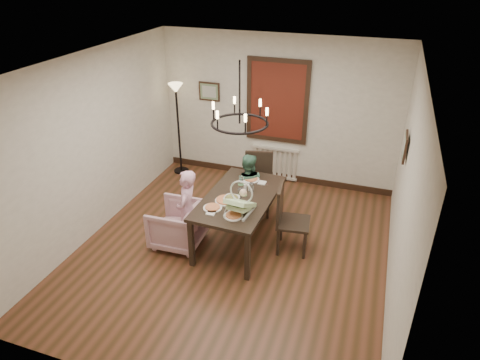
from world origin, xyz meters
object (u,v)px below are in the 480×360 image
Objects in this scene: dining_table at (240,201)px; seated_man at (247,193)px; floor_lamp at (179,130)px; chair_far at (258,185)px; chair_right at (294,219)px; armchair at (177,225)px; baby_bouncer at (240,202)px; elderly_woman at (188,217)px; drinking_glass at (240,193)px.

seated_man reaches higher than dining_table.
chair_far is at bearing -26.95° from floor_lamp.
dining_table is 0.84m from chair_right.
armchair is 1.51× the size of baby_bouncer.
seated_man is at bearing 108.70° from baby_bouncer.
elderly_woman is (-0.69, -1.30, 0.00)m from chair_far.
chair_right reaches higher than dining_table.
seated_man is (0.78, 1.04, 0.15)m from armchair.
elderly_woman is at bearing -130.70° from chair_far.
floor_lamp reaches higher than chair_right.
armchair is at bearing -159.09° from drinking_glass.
dining_table is at bearing 86.86° from chair_right.
armchair is 0.77× the size of seated_man.
floor_lamp is (-1.93, 1.89, 0.18)m from dining_table.
drinking_glass is (0.01, -0.93, 0.35)m from chair_far.
dining_table is at bearing 130.20° from drinking_glass.
baby_bouncer is (1.03, -0.04, 0.63)m from armchair.
floor_lamp is at bearing 49.14° from chair_right.
dining_table is 1.64× the size of chair_far.
dining_table reaches higher than armchair.
chair_far is 0.99× the size of elderly_woman.
chair_right is 0.92m from baby_bouncer.
floor_lamp reaches higher than baby_bouncer.
armchair is at bearing -65.13° from floor_lamp.
seated_man is 6.34× the size of drinking_glass.
chair_far is at bearing 91.48° from dining_table.
seated_man is (0.59, 1.06, -0.05)m from elderly_woman.
dining_table is at bearing 110.85° from armchair.
drinking_glass is (-0.13, 0.38, -0.08)m from baby_bouncer.
chair_right is 1.77m from armchair.
baby_bouncer is (0.14, -1.32, 0.43)m from chair_far.
armchair is 0.42× the size of floor_lamp.
seated_man is 0.54× the size of floor_lamp.
baby_bouncer is (0.25, -1.08, 0.48)m from seated_man.
chair_far is 0.59× the size of floor_lamp.
armchair is 1.21m from baby_bouncer.
elderly_woman is 2.63m from floor_lamp.
chair_right is 1.44× the size of armchair.
chair_far is 0.99× the size of chair_right.
drinking_glass is at bearing 108.68° from elderly_woman.
seated_man is 1.20m from baby_bouncer.
chair_far is 1.39m from baby_bouncer.
seated_man is 0.80m from drinking_glass.
chair_far is at bearing 143.20° from armchair.
seated_man reaches higher than drinking_glass.
chair_right is at bearing 97.72° from elderly_woman.
armchair is at bearing 96.94° from chair_right.
chair_far reaches higher than drinking_glass.
seated_man is 1.98× the size of baby_bouncer.
chair_far is 1.57m from armchair.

